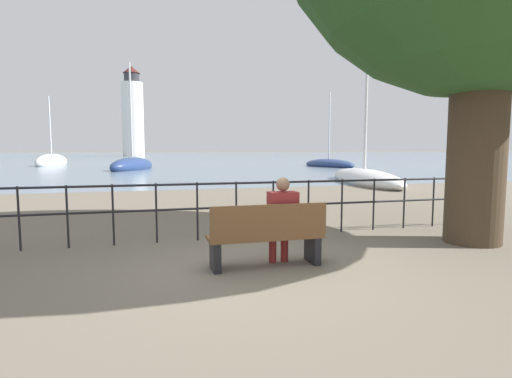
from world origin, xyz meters
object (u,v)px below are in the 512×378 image
park_bench (267,237)px  sailboat_1 (52,162)px  sailboat_2 (329,164)px  sailboat_4 (132,166)px  seated_person_left (282,217)px  sailboat_0 (364,178)px  harbor_lighthouse (133,115)px

park_bench → sailboat_1: bearing=105.2°
sailboat_2 → sailboat_4: size_ratio=0.83×
seated_person_left → sailboat_1: size_ratio=0.16×
park_bench → sailboat_1: size_ratio=0.21×
sailboat_2 → sailboat_4: sailboat_4 is taller
seated_person_left → sailboat_0: sailboat_0 is taller
sailboat_4 → park_bench: bearing=-60.3°
park_bench → seated_person_left: (0.25, 0.07, 0.26)m
seated_person_left → sailboat_2: size_ratio=0.17×
park_bench → harbor_lighthouse: bearing=92.5°
park_bench → harbor_lighthouse: harbor_lighthouse is taller
sailboat_0 → harbor_lighthouse: (-13.65, 95.75, 10.87)m
sailboat_2 → sailboat_4: (-18.39, -1.44, 0.09)m
seated_person_left → sailboat_0: size_ratio=0.13×
park_bench → sailboat_0: bearing=54.6°
sailboat_4 → harbor_lighthouse: (-2.10, 78.94, 10.78)m
sailboat_0 → sailboat_2: 19.50m
park_bench → sailboat_1: 42.46m
sailboat_2 → sailboat_1: bearing=147.8°
harbor_lighthouse → sailboat_0: bearing=-81.9°
sailboat_1 → sailboat_4: 14.44m
sailboat_4 → sailboat_0: bearing=-31.1°
sailboat_0 → sailboat_1: size_ratio=1.22×
park_bench → sailboat_4: size_ratio=0.18×
seated_person_left → sailboat_1: bearing=105.6°
sailboat_0 → sailboat_1: 34.83m
seated_person_left → sailboat_2: bearing=63.2°
park_bench → sailboat_0: 15.28m
sailboat_4 → seated_person_left: bearing=-59.9°
seated_person_left → sailboat_0: 15.09m
sailboat_1 → sailboat_4: (8.47, -11.69, -0.05)m
sailboat_2 → harbor_lighthouse: size_ratio=0.32×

